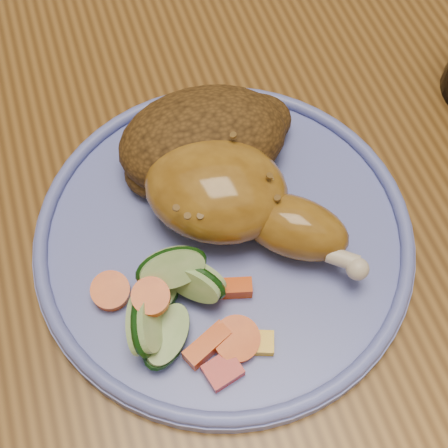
% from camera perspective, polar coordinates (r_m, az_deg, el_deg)
% --- Properties ---
extents(ground, '(4.00, 4.00, 0.00)m').
position_cam_1_polar(ground, '(1.22, 0.49, -11.98)').
color(ground, '#4F341B').
rests_on(ground, ground).
extents(dining_table, '(0.90, 1.40, 0.75)m').
position_cam_1_polar(dining_table, '(0.61, 0.96, 6.91)').
color(dining_table, brown).
rests_on(dining_table, ground).
extents(plate, '(0.28, 0.28, 0.01)m').
position_cam_1_polar(plate, '(0.46, -0.00, -1.28)').
color(plate, '#5F6CC1').
rests_on(plate, dining_table).
extents(plate_rim, '(0.27, 0.27, 0.01)m').
position_cam_1_polar(plate_rim, '(0.45, -0.00, -0.62)').
color(plate_rim, '#5F6CC1').
rests_on(plate_rim, plate).
extents(chicken_leg, '(0.15, 0.16, 0.05)m').
position_cam_1_polar(chicken_leg, '(0.44, 0.98, 2.37)').
color(chicken_leg, olive).
rests_on(chicken_leg, plate).
extents(rice_pilaf, '(0.14, 0.09, 0.06)m').
position_cam_1_polar(rice_pilaf, '(0.47, -1.63, 7.70)').
color(rice_pilaf, '#4F3313').
rests_on(rice_pilaf, plate).
extents(vegetable_pile, '(0.11, 0.10, 0.05)m').
position_cam_1_polar(vegetable_pile, '(0.41, -4.74, -7.38)').
color(vegetable_pile, '#A50A05').
rests_on(vegetable_pile, plate).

